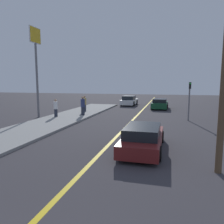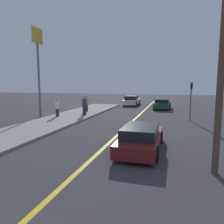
{
  "view_description": "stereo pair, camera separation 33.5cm",
  "coord_description": "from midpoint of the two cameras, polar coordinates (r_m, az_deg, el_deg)",
  "views": [
    {
      "loc": [
        3.02,
        -1.17,
        3.31
      ],
      "look_at": [
        -0.77,
        13.39,
        1.26
      ],
      "focal_mm": 35.0,
      "sensor_mm": 36.0,
      "label": 1
    },
    {
      "loc": [
        3.34,
        -1.08,
        3.31
      ],
      "look_at": [
        -0.77,
        13.39,
        1.26
      ],
      "focal_mm": 35.0,
      "sensor_mm": 36.0,
      "label": 2
    }
  ],
  "objects": [
    {
      "name": "car_far_distant",
      "position": [
        31.84,
        5.49,
        2.97
      ],
      "size": [
        2.0,
        4.47,
        1.39
      ],
      "rotation": [
        0.0,
        0.0,
        -0.02
      ],
      "color": "silver",
      "rests_on": "ground_plane"
    },
    {
      "name": "car_near_right_lane",
      "position": [
        10.87,
        8.44,
        -6.73
      ],
      "size": [
        1.94,
        4.71,
        1.24
      ],
      "rotation": [
        0.0,
        0.0,
        -0.01
      ],
      "color": "maroon",
      "rests_on": "ground_plane"
    },
    {
      "name": "car_ahead_center",
      "position": [
        28.11,
        13.32,
        2.06
      ],
      "size": [
        2.05,
        4.29,
        1.27
      ],
      "rotation": [
        0.0,
        0.0,
        -0.02
      ],
      "color": "#144728",
      "rests_on": "ground_plane"
    },
    {
      "name": "pedestrian_far_standing",
      "position": [
        23.98,
        -6.29,
        2.23
      ],
      "size": [
        0.37,
        0.37,
        1.73
      ],
      "color": "#282D3D",
      "rests_on": "sidewalk_left"
    },
    {
      "name": "road_center_line",
      "position": [
        19.67,
        6.33,
        -1.97
      ],
      "size": [
        0.2,
        60.0,
        0.01
      ],
      "color": "gold",
      "rests_on": "ground_plane"
    },
    {
      "name": "utility_pole",
      "position": [
        8.57,
        27.68,
        9.69
      ],
      "size": [
        0.24,
        0.24,
        7.46
      ],
      "color": "brown",
      "rests_on": "ground_plane"
    },
    {
      "name": "sidewalk_left",
      "position": [
        18.55,
        -14.51,
        -2.52
      ],
      "size": [
        3.97,
        29.2,
        0.16
      ],
      "color": "gray",
      "rests_on": "ground_plane"
    },
    {
      "name": "traffic_light",
      "position": [
        19.77,
        20.37,
        3.72
      ],
      "size": [
        0.18,
        0.4,
        3.32
      ],
      "color": "slate",
      "rests_on": "ground_plane"
    },
    {
      "name": "pedestrian_mid_group",
      "position": [
        21.31,
        -6.81,
        1.66
      ],
      "size": [
        0.4,
        0.4,
        1.83
      ],
      "color": "#282D3D",
      "rests_on": "sidewalk_left"
    },
    {
      "name": "roadside_sign",
      "position": [
        21.93,
        -18.39,
        14.38
      ],
      "size": [
        0.2,
        1.67,
        8.27
      ],
      "color": "slate",
      "rests_on": "ground_plane"
    },
    {
      "name": "pedestrian_near_curb",
      "position": [
        20.82,
        -13.67,
        1.11
      ],
      "size": [
        0.35,
        0.35,
        1.64
      ],
      "color": "#282D3D",
      "rests_on": "sidewalk_left"
    }
  ]
}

